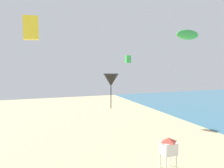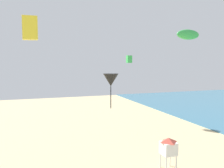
% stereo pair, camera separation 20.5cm
% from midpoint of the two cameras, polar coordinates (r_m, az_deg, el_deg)
% --- Properties ---
extents(lifeguard_stand, '(1.10, 1.10, 2.55)m').
position_cam_midpoint_polar(lifeguard_stand, '(20.65, 13.20, -13.90)').
color(lifeguard_stand, white).
rests_on(lifeguard_stand, ground).
extents(kite_green_box, '(0.69, 0.69, 1.09)m').
position_cam_midpoint_polar(kite_green_box, '(36.80, 4.13, 5.74)').
color(kite_green_box, green).
extents(kite_black_delta, '(1.21, 1.21, 2.76)m').
position_cam_midpoint_polar(kite_black_delta, '(19.38, 0.02, 0.92)').
color(kite_black_delta, black).
extents(kite_yellow_box, '(0.87, 0.87, 1.37)m').
position_cam_midpoint_polar(kite_yellow_box, '(15.97, -18.10, 12.17)').
color(kite_yellow_box, yellow).
extents(kite_green_parafoil, '(2.32, 0.65, 0.90)m').
position_cam_midpoint_polar(kite_green_parafoil, '(23.74, 17.39, 10.84)').
color(kite_green_parafoil, green).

